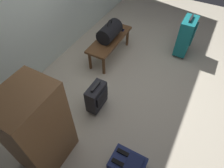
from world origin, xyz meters
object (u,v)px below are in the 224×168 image
(cell_phone, at_px, (120,29))
(backpack_navy, at_px, (128,164))
(suitcase_small_charcoal, at_px, (97,97))
(duffel_bag_black, at_px, (110,32))
(bench, at_px, (110,41))
(suitcase_upright_teal, at_px, (186,36))
(side_cabinet, at_px, (38,129))

(cell_phone, relative_size, backpack_navy, 0.38)
(suitcase_small_charcoal, relative_size, backpack_navy, 1.21)
(duffel_bag_black, height_order, suitcase_small_charcoal, duffel_bag_black)
(bench, distance_m, suitcase_small_charcoal, 1.15)
(duffel_bag_black, relative_size, suitcase_upright_teal, 0.62)
(duffel_bag_black, bearing_deg, suitcase_upright_teal, -57.70)
(suitcase_upright_teal, xyz_separation_m, suitcase_small_charcoal, (-1.77, 0.71, -0.13))
(duffel_bag_black, distance_m, suitcase_small_charcoal, 1.18)
(bench, bearing_deg, duffel_bag_black, 180.00)
(suitcase_small_charcoal, bearing_deg, bench, 20.14)
(duffel_bag_black, bearing_deg, suitcase_small_charcoal, -159.85)
(cell_phone, height_order, suitcase_small_charcoal, suitcase_small_charcoal)
(cell_phone, distance_m, side_cabinet, 2.25)
(duffel_bag_black, xyz_separation_m, suitcase_small_charcoal, (-1.08, -0.40, -0.27))
(bench, relative_size, suitcase_small_charcoal, 2.17)
(bench, xyz_separation_m, cell_phone, (0.31, -0.03, 0.06))
(cell_phone, bearing_deg, side_cabinet, -174.72)
(suitcase_small_charcoal, bearing_deg, duffel_bag_black, 20.15)
(suitcase_upright_teal, height_order, side_cabinet, side_cabinet)
(suitcase_upright_teal, bearing_deg, cell_phone, 109.67)
(backpack_navy, height_order, side_cabinet, side_cabinet)
(suitcase_small_charcoal, bearing_deg, cell_phone, 14.51)
(duffel_bag_black, relative_size, backpack_navy, 1.16)
(duffel_bag_black, height_order, suitcase_upright_teal, duffel_bag_black)
(backpack_navy, bearing_deg, suitcase_upright_teal, 0.80)
(duffel_bag_black, xyz_separation_m, suitcase_upright_teal, (0.70, -1.10, -0.14))
(bench, height_order, backpack_navy, bench)
(cell_phone, relative_size, suitcase_upright_teal, 0.20)
(bench, distance_m, suitcase_upright_teal, 1.30)
(bench, relative_size, duffel_bag_black, 2.27)
(bench, xyz_separation_m, suitcase_upright_teal, (0.70, -1.10, 0.05))
(cell_phone, distance_m, backpack_navy, 2.26)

